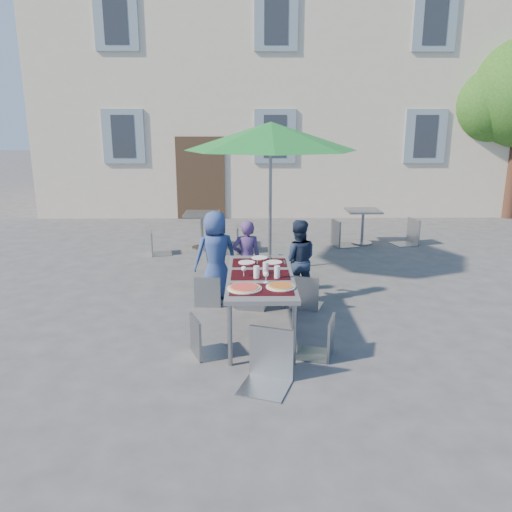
{
  "coord_description": "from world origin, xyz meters",
  "views": [
    {
      "loc": [
        -0.69,
        -6.07,
        2.52
      ],
      "look_at": [
        -0.6,
        0.59,
        0.75
      ],
      "focal_mm": 35.0,
      "sensor_mm": 36.0,
      "label": 1
    }
  ],
  "objects_px": {
    "pizza_near_left": "(244,288)",
    "child_2": "(297,260)",
    "chair_2": "(306,271)",
    "bg_chair_l_0": "(156,229)",
    "child_1": "(247,259)",
    "cafe_table_1": "(363,221)",
    "chair_0": "(208,273)",
    "chair_1": "(251,272)",
    "bg_chair_l_1": "(341,217)",
    "chair_5": "(269,326)",
    "bg_chair_r_1": "(410,216)",
    "chair_3": "(203,313)",
    "patio_umbrella": "(271,137)",
    "chair_4": "(323,313)",
    "bg_chair_r_0": "(232,223)",
    "cafe_table_0": "(202,224)",
    "pizza_near_right": "(281,286)",
    "child_0": "(216,255)",
    "dining_table": "(260,279)"
  },
  "relations": [
    {
      "from": "chair_1",
      "to": "bg_chair_l_1",
      "type": "height_order",
      "value": "bg_chair_l_1"
    },
    {
      "from": "dining_table",
      "to": "chair_0",
      "type": "distance_m",
      "value": 1.23
    },
    {
      "from": "bg_chair_r_0",
      "to": "cafe_table_1",
      "type": "height_order",
      "value": "bg_chair_r_0"
    },
    {
      "from": "bg_chair_l_1",
      "to": "pizza_near_right",
      "type": "bearing_deg",
      "value": -107.55
    },
    {
      "from": "chair_3",
      "to": "bg_chair_l_1",
      "type": "distance_m",
      "value": 5.71
    },
    {
      "from": "child_1",
      "to": "cafe_table_0",
      "type": "height_order",
      "value": "child_1"
    },
    {
      "from": "child_2",
      "to": "bg_chair_r_1",
      "type": "bearing_deg",
      "value": -128.28
    },
    {
      "from": "child_2",
      "to": "patio_umbrella",
      "type": "relative_size",
      "value": 0.41
    },
    {
      "from": "chair_3",
      "to": "cafe_table_0",
      "type": "xyz_separation_m",
      "value": [
        -0.47,
        4.96,
        0.02
      ]
    },
    {
      "from": "dining_table",
      "to": "chair_0",
      "type": "bearing_deg",
      "value": 126.3
    },
    {
      "from": "bg_chair_r_0",
      "to": "chair_4",
      "type": "bearing_deg",
      "value": -76.17
    },
    {
      "from": "child_1",
      "to": "bg_chair_l_0",
      "type": "distance_m",
      "value": 3.1
    },
    {
      "from": "bg_chair_l_0",
      "to": "chair_0",
      "type": "bearing_deg",
      "value": -66.77
    },
    {
      "from": "dining_table",
      "to": "cafe_table_0",
      "type": "relative_size",
      "value": 2.44
    },
    {
      "from": "chair_1",
      "to": "chair_2",
      "type": "distance_m",
      "value": 0.76
    },
    {
      "from": "dining_table",
      "to": "bg_chair_r_1",
      "type": "bearing_deg",
      "value": 54.81
    },
    {
      "from": "chair_5",
      "to": "chair_4",
      "type": "bearing_deg",
      "value": 43.21
    },
    {
      "from": "dining_table",
      "to": "bg_chair_r_0",
      "type": "distance_m",
      "value": 4.05
    },
    {
      "from": "child_2",
      "to": "chair_1",
      "type": "bearing_deg",
      "value": 28.77
    },
    {
      "from": "chair_3",
      "to": "patio_umbrella",
      "type": "xyz_separation_m",
      "value": [
        0.88,
        3.35,
        1.8
      ]
    },
    {
      "from": "pizza_near_right",
      "to": "chair_1",
      "type": "bearing_deg",
      "value": 103.68
    },
    {
      "from": "pizza_near_left",
      "to": "child_2",
      "type": "distance_m",
      "value": 1.91
    },
    {
      "from": "child_0",
      "to": "chair_4",
      "type": "relative_size",
      "value": 1.49
    },
    {
      "from": "child_1",
      "to": "bg_chair_r_0",
      "type": "relative_size",
      "value": 1.14
    },
    {
      "from": "chair_5",
      "to": "patio_umbrella",
      "type": "distance_m",
      "value": 4.34
    },
    {
      "from": "patio_umbrella",
      "to": "chair_1",
      "type": "bearing_deg",
      "value": -100.1
    },
    {
      "from": "child_0",
      "to": "patio_umbrella",
      "type": "bearing_deg",
      "value": -141.04
    },
    {
      "from": "chair_0",
      "to": "cafe_table_1",
      "type": "bearing_deg",
      "value": 51.05
    },
    {
      "from": "chair_3",
      "to": "patio_umbrella",
      "type": "distance_m",
      "value": 3.91
    },
    {
      "from": "child_0",
      "to": "bg_chair_l_0",
      "type": "height_order",
      "value": "child_0"
    },
    {
      "from": "chair_2",
      "to": "bg_chair_l_0",
      "type": "distance_m",
      "value": 4.02
    },
    {
      "from": "chair_4",
      "to": "chair_3",
      "type": "bearing_deg",
      "value": 177.61
    },
    {
      "from": "child_1",
      "to": "chair_1",
      "type": "height_order",
      "value": "child_1"
    },
    {
      "from": "chair_3",
      "to": "bg_chair_l_1",
      "type": "xyz_separation_m",
      "value": [
        2.45,
        5.16,
        0.12
      ]
    },
    {
      "from": "bg_chair_r_0",
      "to": "cafe_table_1",
      "type": "xyz_separation_m",
      "value": [
        2.78,
        0.7,
        -0.09
      ]
    },
    {
      "from": "bg_chair_r_1",
      "to": "bg_chair_r_0",
      "type": "bearing_deg",
      "value": -169.95
    },
    {
      "from": "chair_1",
      "to": "bg_chair_l_1",
      "type": "distance_m",
      "value": 4.17
    },
    {
      "from": "chair_1",
      "to": "cafe_table_0",
      "type": "distance_m",
      "value": 3.65
    },
    {
      "from": "bg_chair_l_0",
      "to": "chair_1",
      "type": "bearing_deg",
      "value": -58.56
    },
    {
      "from": "child_1",
      "to": "cafe_table_1",
      "type": "xyz_separation_m",
      "value": [
        2.48,
        3.35,
        -0.07
      ]
    },
    {
      "from": "chair_0",
      "to": "patio_umbrella",
      "type": "xyz_separation_m",
      "value": [
        0.95,
        1.77,
        1.82
      ]
    },
    {
      "from": "chair_4",
      "to": "bg_chair_r_1",
      "type": "relative_size",
      "value": 0.84
    },
    {
      "from": "chair_4",
      "to": "bg_chair_r_0",
      "type": "bearing_deg",
      "value": 103.83
    },
    {
      "from": "chair_5",
      "to": "patio_umbrella",
      "type": "bearing_deg",
      "value": 87.43
    },
    {
      "from": "chair_5",
      "to": "bg_chair_r_1",
      "type": "height_order",
      "value": "same"
    },
    {
      "from": "chair_3",
      "to": "child_1",
      "type": "bearing_deg",
      "value": 76.57
    },
    {
      "from": "bg_chair_r_1",
      "to": "pizza_near_right",
      "type": "bearing_deg",
      "value": -120.85
    },
    {
      "from": "bg_chair_l_1",
      "to": "bg_chair_r_1",
      "type": "bearing_deg",
      "value": 5.38
    },
    {
      "from": "bg_chair_l_1",
      "to": "child_1",
      "type": "bearing_deg",
      "value": -121.92
    },
    {
      "from": "dining_table",
      "to": "cafe_table_1",
      "type": "relative_size",
      "value": 2.47
    }
  ]
}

